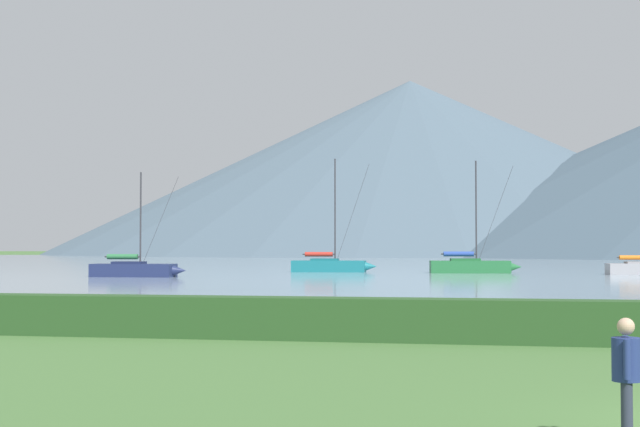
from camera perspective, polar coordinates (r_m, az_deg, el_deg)
name	(u,v)px	position (r m, az deg, el deg)	size (l,w,h in m)	color
harbor_water	(524,263)	(151.09, 12.46, -2.99)	(320.00, 246.00, 0.00)	#8499A8
sailboat_slip_2	(471,266)	(91.57, 9.27, -3.18)	(9.03, 3.69, 10.98)	#236B38
sailboat_slip_5	(330,265)	(94.09, 0.62, -3.18)	(8.66, 2.97, 11.52)	#19707A
sailboat_slip_7	(135,269)	(80.44, -11.33, -3.37)	(8.21, 2.72, 8.92)	navy
person_seated_viewer	(626,371)	(12.46, 18.32, -9.21)	(0.36, 0.57, 1.65)	#2D3347
distant_hill_west_ridge	(410,167)	(346.36, 5.58, 2.86)	(264.46, 264.46, 64.55)	#4C6070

